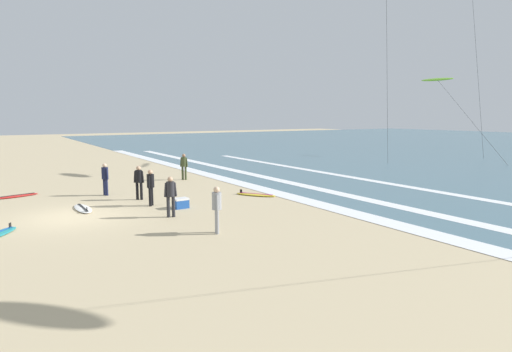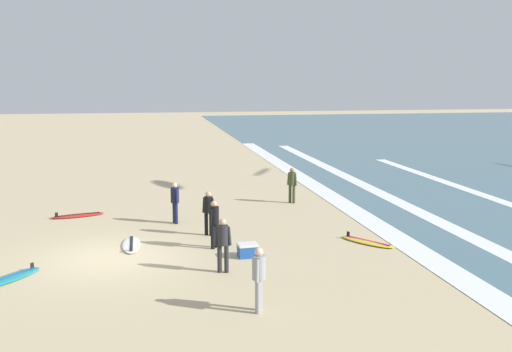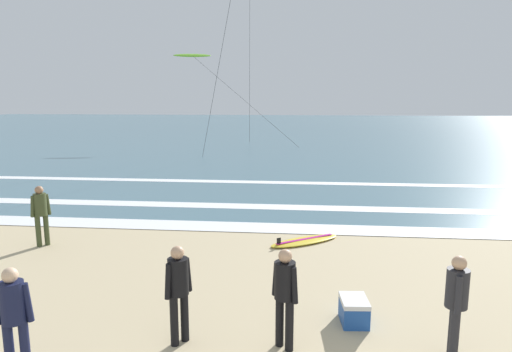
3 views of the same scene
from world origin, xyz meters
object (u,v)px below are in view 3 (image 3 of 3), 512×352
object	(u,v)px
kite_lime_mid_center	(193,56)
cooler_box	(354,310)
surfer_right_near	(456,298)
surfboard_right_spare	(305,241)
surfer_foreground_main	(41,210)
surfer_left_near	(14,313)
surfer_left_far	(285,290)
surfer_mid_group	(178,286)

from	to	relation	value
kite_lime_mid_center	cooler_box	distance (m)	33.41
surfer_right_near	surfboard_right_spare	bearing A→B (deg)	112.20
surfer_right_near	surfer_foreground_main	world-z (taller)	same
surfer_foreground_main	surfer_left_near	bearing A→B (deg)	-62.07
surfer_foreground_main	kite_lime_mid_center	bearing A→B (deg)	95.20
surfer_left_far	surfer_foreground_main	world-z (taller)	same
surfer_left_near	surfboard_right_spare	bearing A→B (deg)	57.62
surfer_left_near	surfer_mid_group	world-z (taller)	same
surfer_mid_group	surfboard_right_spare	world-z (taller)	surfer_mid_group
surfer_mid_group	surfboard_right_spare	size ratio (longest dim) A/B	0.77
surfer_mid_group	surfer_foreground_main	bearing A→B (deg)	138.51
surfboard_right_spare	cooler_box	bearing A→B (deg)	-79.34
surfboard_right_spare	cooler_box	size ratio (longest dim) A/B	3.22
surfer_left_near	cooler_box	xyz separation A→B (m)	(4.81, 2.01, -0.74)
surfboard_right_spare	surfer_left_near	bearing A→B (deg)	-122.38
kite_lime_mid_center	surfer_foreground_main	bearing A→B (deg)	-84.80
surfer_right_near	surfboard_right_spare	world-z (taller)	surfer_right_near
surfer_mid_group	surfboard_right_spare	xyz separation A→B (m)	(2.01, 5.23, -0.91)
surfboard_right_spare	surfer_left_far	bearing A→B (deg)	-93.92
surfer_right_near	surfer_mid_group	size ratio (longest dim) A/B	1.00
surfer_right_near	kite_lime_mid_center	xyz separation A→B (m)	(-11.50, 31.97, 6.39)
surfer_left_far	surfer_mid_group	world-z (taller)	same
surfer_left_near	surfer_left_far	bearing A→B (deg)	16.78
cooler_box	surfer_left_near	bearing A→B (deg)	-157.30
surfer_left_near	cooler_box	distance (m)	5.27
surfer_left_far	surfer_right_near	distance (m)	2.50
cooler_box	surfer_left_far	bearing A→B (deg)	-141.93
surfer_left_near	surfer_foreground_main	xyz separation A→B (m)	(-2.84, 5.36, 0.00)
surfer_foreground_main	surfer_right_near	bearing A→B (deg)	-25.58
surfer_left_near	kite_lime_mid_center	world-z (taller)	kite_lime_mid_center
surfer_right_near	surfer_foreground_main	bearing A→B (deg)	154.42
surfer_mid_group	cooler_box	distance (m)	3.06
surfer_right_near	surfer_foreground_main	size ratio (longest dim) A/B	1.00
surfer_mid_group	kite_lime_mid_center	size ratio (longest dim) A/B	0.15
surfer_left_far	kite_lime_mid_center	distance (m)	33.78
surfer_foreground_main	surfer_mid_group	distance (m)	6.45
surfer_right_near	surfer_mid_group	xyz separation A→B (m)	(-4.15, 0.02, 0.00)
surfer_left_far	surfer_foreground_main	bearing A→B (deg)	146.69
surfer_right_near	surfer_foreground_main	xyz separation A→B (m)	(-8.98, 4.30, 0.00)
kite_lime_mid_center	cooler_box	size ratio (longest dim) A/B	16.82
surfer_right_near	kite_lime_mid_center	world-z (taller)	kite_lime_mid_center
surfer_left_near	surfer_mid_group	bearing A→B (deg)	28.54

